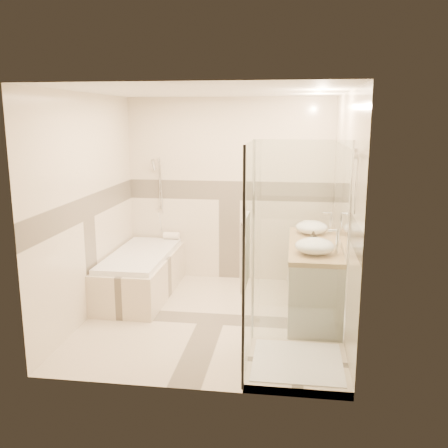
# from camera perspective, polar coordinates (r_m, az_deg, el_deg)

# --- Properties ---
(room) EXTENTS (2.82, 3.02, 2.52)m
(room) POSITION_cam_1_polar(r_m,az_deg,el_deg) (5.39, -0.82, 1.65)
(room) COLOR #C1B29A
(room) RESTS_ON ground
(bathtub) EXTENTS (0.75, 1.70, 0.56)m
(bathtub) POSITION_cam_1_polar(r_m,az_deg,el_deg) (6.47, -9.46, -5.41)
(bathtub) COLOR beige
(bathtub) RESTS_ON ground
(vanity) EXTENTS (0.58, 1.62, 0.85)m
(vanity) POSITION_cam_1_polar(r_m,az_deg,el_deg) (5.82, 10.17, -6.20)
(vanity) COLOR silver
(vanity) RESTS_ON ground
(shower_enclosure) EXTENTS (0.96, 0.93, 2.04)m
(shower_enclosure) POSITION_cam_1_polar(r_m,az_deg,el_deg) (4.60, 7.06, -10.13)
(shower_enclosure) COLOR beige
(shower_enclosure) RESTS_ON ground
(vessel_sink_near) EXTENTS (0.39, 0.39, 0.16)m
(vessel_sink_near) POSITION_cam_1_polar(r_m,az_deg,el_deg) (6.14, 10.01, -0.38)
(vessel_sink_near) COLOR white
(vessel_sink_near) RESTS_ON vanity
(vessel_sink_far) EXTENTS (0.41, 0.41, 0.16)m
(vessel_sink_far) POSITION_cam_1_polar(r_m,az_deg,el_deg) (5.25, 10.33, -2.49)
(vessel_sink_far) COLOR white
(vessel_sink_far) RESTS_ON vanity
(faucet_near) EXTENTS (0.11, 0.03, 0.28)m
(faucet_near) POSITION_cam_1_polar(r_m,az_deg,el_deg) (6.13, 12.05, 0.31)
(faucet_near) COLOR silver
(faucet_near) RESTS_ON vanity
(faucet_far) EXTENTS (0.11, 0.03, 0.27)m
(faucet_far) POSITION_cam_1_polar(r_m,az_deg,el_deg) (5.24, 12.72, -1.75)
(faucet_far) COLOR silver
(faucet_far) RESTS_ON vanity
(amenity_bottle_a) EXTENTS (0.08, 0.08, 0.15)m
(amenity_bottle_a) POSITION_cam_1_polar(r_m,az_deg,el_deg) (5.56, 10.20, -1.73)
(amenity_bottle_a) COLOR black
(amenity_bottle_a) RESTS_ON vanity
(amenity_bottle_b) EXTENTS (0.13, 0.13, 0.14)m
(amenity_bottle_b) POSITION_cam_1_polar(r_m,az_deg,el_deg) (5.66, 10.16, -1.52)
(amenity_bottle_b) COLOR black
(amenity_bottle_b) RESTS_ON vanity
(folded_towels) EXTENTS (0.20, 0.29, 0.09)m
(folded_towels) POSITION_cam_1_polar(r_m,az_deg,el_deg) (6.39, 9.92, -0.20)
(folded_towels) COLOR white
(folded_towels) RESTS_ON vanity
(rolled_towel) EXTENTS (0.22, 0.10, 0.10)m
(rolled_towel) POSITION_cam_1_polar(r_m,az_deg,el_deg) (7.03, -6.01, -1.34)
(rolled_towel) COLOR white
(rolled_towel) RESTS_ON bathtub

